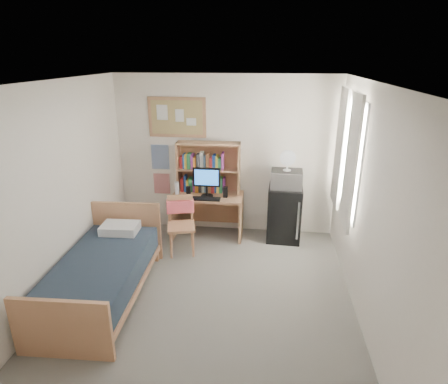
# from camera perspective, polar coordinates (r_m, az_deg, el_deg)

# --- Properties ---
(floor) EXTENTS (3.60, 4.20, 0.02)m
(floor) POSITION_cam_1_polar(r_m,az_deg,el_deg) (4.83, -2.82, -16.30)
(floor) COLOR gray
(floor) RESTS_ON ground
(ceiling) EXTENTS (3.60, 4.20, 0.02)m
(ceiling) POSITION_cam_1_polar(r_m,az_deg,el_deg) (3.90, -3.50, 16.28)
(ceiling) COLOR white
(ceiling) RESTS_ON wall_back
(wall_back) EXTENTS (3.60, 0.04, 2.60)m
(wall_back) POSITION_cam_1_polar(r_m,az_deg,el_deg) (6.17, 0.21, 5.51)
(wall_back) COLOR white
(wall_back) RESTS_ON floor
(wall_front) EXTENTS (3.60, 0.04, 2.60)m
(wall_front) POSITION_cam_1_polar(r_m,az_deg,el_deg) (2.43, -12.14, -20.41)
(wall_front) COLOR white
(wall_front) RESTS_ON floor
(wall_left) EXTENTS (0.04, 4.20, 2.60)m
(wall_left) POSITION_cam_1_polar(r_m,az_deg,el_deg) (4.83, -24.69, -0.63)
(wall_left) COLOR white
(wall_left) RESTS_ON floor
(wall_right) EXTENTS (0.04, 4.20, 2.60)m
(wall_right) POSITION_cam_1_polar(r_m,az_deg,el_deg) (4.28, 21.39, -2.70)
(wall_right) COLOR white
(wall_right) RESTS_ON floor
(window_unit) EXTENTS (0.10, 1.40, 1.70)m
(window_unit) POSITION_cam_1_polar(r_m,az_deg,el_deg) (5.29, 18.28, 5.35)
(window_unit) COLOR white
(window_unit) RESTS_ON wall_right
(curtain_left) EXTENTS (0.04, 0.55, 1.70)m
(curtain_left) POSITION_cam_1_polar(r_m,az_deg,el_deg) (4.91, 18.78, 4.18)
(curtain_left) COLOR white
(curtain_left) RESTS_ON wall_right
(curtain_right) EXTENTS (0.04, 0.55, 1.70)m
(curtain_right) POSITION_cam_1_polar(r_m,az_deg,el_deg) (5.67, 17.26, 6.40)
(curtain_right) COLOR white
(curtain_right) RESTS_ON wall_right
(bulletin_board) EXTENTS (0.94, 0.03, 0.64)m
(bulletin_board) POSITION_cam_1_polar(r_m,az_deg,el_deg) (6.16, -7.16, 11.23)
(bulletin_board) COLOR tan
(bulletin_board) RESTS_ON wall_back
(poster_wave) EXTENTS (0.30, 0.01, 0.42)m
(poster_wave) POSITION_cam_1_polar(r_m,az_deg,el_deg) (6.39, -9.69, 5.27)
(poster_wave) COLOR navy
(poster_wave) RESTS_ON wall_back
(poster_japan) EXTENTS (0.28, 0.01, 0.36)m
(poster_japan) POSITION_cam_1_polar(r_m,az_deg,el_deg) (6.52, -9.45, 1.28)
(poster_japan) COLOR red
(poster_japan) RESTS_ON wall_back
(desk) EXTENTS (1.15, 0.58, 0.72)m
(desk) POSITION_cam_1_polar(r_m,az_deg,el_deg) (6.22, -2.48, -3.56)
(desk) COLOR tan
(desk) RESTS_ON floor
(desk_chair) EXTENTS (0.54, 0.54, 0.88)m
(desk_chair) POSITION_cam_1_polar(r_m,az_deg,el_deg) (5.68, -6.54, -5.17)
(desk_chair) COLOR tan
(desk_chair) RESTS_ON floor
(mini_fridge) EXTENTS (0.55, 0.55, 0.90)m
(mini_fridge) POSITION_cam_1_polar(r_m,az_deg,el_deg) (6.14, 9.17, -3.22)
(mini_fridge) COLOR black
(mini_fridge) RESTS_ON floor
(bed) EXTENTS (1.05, 1.99, 0.54)m
(bed) POSITION_cam_1_polar(r_m,az_deg,el_deg) (4.96, -18.13, -12.44)
(bed) COLOR #1C2632
(bed) RESTS_ON floor
(hutch) EXTENTS (1.03, 0.27, 0.84)m
(hutch) POSITION_cam_1_polar(r_m,az_deg,el_deg) (6.10, -2.37, 3.71)
(hutch) COLOR tan
(hutch) RESTS_ON desk
(monitor) EXTENTS (0.43, 0.04, 0.46)m
(monitor) POSITION_cam_1_polar(r_m,az_deg,el_deg) (5.96, -2.65, 1.41)
(monitor) COLOR black
(monitor) RESTS_ON desk
(keyboard) EXTENTS (0.47, 0.15, 0.02)m
(keyboard) POSITION_cam_1_polar(r_m,az_deg,el_deg) (5.90, -2.83, -1.04)
(keyboard) COLOR black
(keyboard) RESTS_ON desk
(speaker_left) EXTENTS (0.06, 0.06, 0.16)m
(speaker_left) POSITION_cam_1_polar(r_m,az_deg,el_deg) (6.06, -5.43, 0.14)
(speaker_left) COLOR black
(speaker_left) RESTS_ON desk
(speaker_right) EXTENTS (0.07, 0.07, 0.17)m
(speaker_right) POSITION_cam_1_polar(r_m,az_deg,el_deg) (5.97, 0.22, -0.01)
(speaker_right) COLOR black
(speaker_right) RESTS_ON desk
(water_bottle) EXTENTS (0.07, 0.07, 0.24)m
(water_bottle) POSITION_cam_1_polar(r_m,az_deg,el_deg) (6.05, -7.19, 0.44)
(water_bottle) COLOR white
(water_bottle) RESTS_ON desk
(hoodie) EXTENTS (0.43, 0.22, 0.20)m
(hoodie) POSITION_cam_1_polar(r_m,az_deg,el_deg) (5.77, -6.68, -2.15)
(hoodie) COLOR #FF616A
(hoodie) RESTS_ON desk_chair
(microwave) EXTENTS (0.50, 0.39, 0.28)m
(microwave) POSITION_cam_1_polar(r_m,az_deg,el_deg) (5.92, 9.49, 1.94)
(microwave) COLOR #B8B9BD
(microwave) RESTS_ON mini_fridge
(desk_fan) EXTENTS (0.25, 0.25, 0.30)m
(desk_fan) POSITION_cam_1_polar(r_m,az_deg,el_deg) (5.84, 9.65, 4.64)
(desk_fan) COLOR white
(desk_fan) RESTS_ON microwave
(pillow) EXTENTS (0.51, 0.37, 0.12)m
(pillow) POSITION_cam_1_polar(r_m,az_deg,el_deg) (5.42, -15.56, -5.33)
(pillow) COLOR white
(pillow) RESTS_ON bed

